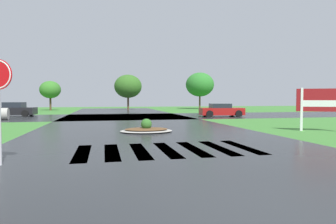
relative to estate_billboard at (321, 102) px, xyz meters
name	(u,v)px	position (x,y,z in m)	size (l,w,h in m)	color
asphalt_roadway	(149,135)	(-8.98, 0.39, -1.50)	(11.51, 80.00, 0.01)	#232628
asphalt_cross_road	(126,117)	(-8.98, 15.06, -1.50)	(90.00, 10.36, 0.01)	#232628
crosswalk_stripes	(167,150)	(-8.98, -3.69, -1.50)	(5.85, 3.10, 0.01)	white
estate_billboard	(321,102)	(0.00, 0.00, 0.00)	(2.18, 1.16, 2.27)	white
median_island	(146,129)	(-8.90, 1.67, -1.37)	(2.67, 2.04, 0.68)	#9E9B93
car_white_sedan	(13,110)	(-19.57, 17.70, -0.88)	(4.13, 2.34, 1.37)	black
car_dark_suv	(221,110)	(-0.08, 13.01, -0.91)	(4.23, 2.58, 1.25)	maroon
background_treeline	(104,85)	(-10.97, 33.24, 2.30)	(42.04, 6.47, 6.15)	#4C3823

